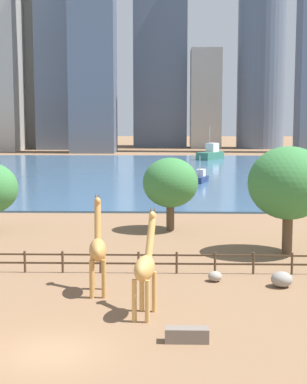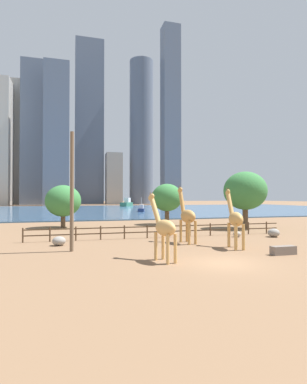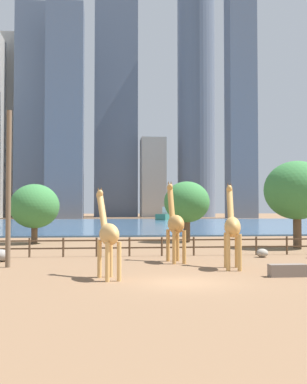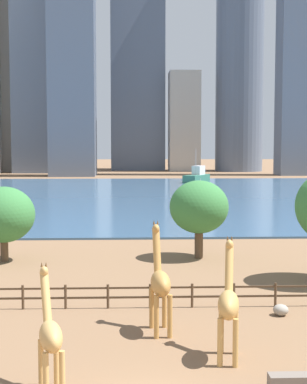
% 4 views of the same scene
% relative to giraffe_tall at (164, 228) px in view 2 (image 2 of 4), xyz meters
% --- Properties ---
extents(ground_plane, '(400.00, 400.00, 0.00)m').
position_rel_giraffe_tall_xyz_m(ground_plane, '(3.35, 78.49, -2.10)').
color(ground_plane, brown).
extents(harbor_water, '(180.00, 86.00, 0.20)m').
position_rel_giraffe_tall_xyz_m(harbor_water, '(3.35, 75.49, -2.00)').
color(harbor_water, '#3D6084').
rests_on(harbor_water, ground).
extents(giraffe_tall, '(1.35, 3.12, 4.39)m').
position_rel_giraffe_tall_xyz_m(giraffe_tall, '(0.00, 0.00, 0.00)').
color(giraffe_tall, tan).
rests_on(giraffe_tall, ground).
extents(giraffe_companion, '(1.23, 3.38, 4.83)m').
position_rel_giraffe_tall_xyz_m(giraffe_companion, '(6.82, 3.06, 0.20)').
color(giraffe_companion, tan).
rests_on(giraffe_companion, ground).
extents(giraffe_young, '(1.10, 3.07, 5.08)m').
position_rel_giraffe_tall_xyz_m(giraffe_young, '(4.19, 6.54, 0.26)').
color(giraffe_young, '#C18C47').
rests_on(giraffe_young, ground).
extents(utility_pole, '(0.28, 0.28, 8.86)m').
position_rel_giraffe_tall_xyz_m(utility_pole, '(-5.54, 5.03, 2.33)').
color(utility_pole, brown).
rests_on(utility_pole, ground).
extents(boulder_near_fence, '(1.08, 1.01, 0.76)m').
position_rel_giraffe_tall_xyz_m(boulder_near_fence, '(-6.54, 8.04, -1.72)').
color(boulder_near_fence, gray).
rests_on(boulder_near_fence, ground).
extents(boulder_by_pole, '(1.16, 1.13, 0.84)m').
position_rel_giraffe_tall_xyz_m(boulder_by_pole, '(14.03, 7.86, -1.67)').
color(boulder_by_pole, gray).
rests_on(boulder_by_pole, ground).
extents(boulder_small, '(0.78, 0.77, 0.58)m').
position_rel_giraffe_tall_xyz_m(boulder_small, '(10.49, 8.87, -1.81)').
color(boulder_small, gray).
rests_on(boulder_small, ground).
extents(feeding_trough, '(1.80, 0.60, 0.60)m').
position_rel_giraffe_tall_xyz_m(feeding_trough, '(8.65, -0.20, -1.80)').
color(feeding_trough, '#72665B').
rests_on(feeding_trough, ground).
extents(enclosure_fence, '(26.12, 0.14, 1.30)m').
position_rel_giraffe_tall_xyz_m(enclosure_fence, '(3.09, 10.49, -1.33)').
color(enclosure_fence, '#4C3826').
rests_on(enclosure_fence, ground).
extents(tree_left_large, '(5.43, 5.43, 7.27)m').
position_rel_giraffe_tall_xyz_m(tree_left_large, '(15.87, 15.78, 2.69)').
color(tree_left_large, brown).
rests_on(tree_left_large, ground).
extents(tree_center_broad, '(4.60, 4.60, 5.58)m').
position_rel_giraffe_tall_xyz_m(tree_center_broad, '(-6.57, 23.13, 1.40)').
color(tree_center_broad, brown).
rests_on(tree_center_broad, ground).
extents(tree_right_tall, '(4.48, 4.48, 5.95)m').
position_rel_giraffe_tall_xyz_m(tree_right_tall, '(8.00, 23.87, 1.81)').
color(tree_right_tall, brown).
rests_on(tree_right_tall, ground).
extents(boat_ferry, '(2.67, 4.40, 3.73)m').
position_rel_giraffe_tall_xyz_m(boat_ferry, '(12.23, 58.44, -1.27)').
color(boat_ferry, navy).
rests_on(boat_ferry, harbor_water).
extents(boat_sailboat, '(6.54, 8.32, 7.18)m').
position_rel_giraffe_tall_xyz_m(boat_sailboat, '(16.93, 105.28, -0.70)').
color(boat_sailboat, '#337259').
rests_on(boat_sailboat, harbor_water).
extents(skyline_tower_needle, '(11.78, 10.49, 69.01)m').
position_rel_giraffe_tall_xyz_m(skyline_tower_needle, '(-12.31, 133.64, 32.41)').
color(skyline_tower_needle, slate).
rests_on(skyline_tower_needle, ground).
extents(skyline_block_central, '(15.50, 13.21, 67.47)m').
position_rel_giraffe_tall_xyz_m(skyline_block_central, '(-33.64, 160.16, 31.64)').
color(skyline_block_central, '#B7B2A8').
rests_on(skyline_block_central, ground).
extents(skyline_block_left, '(9.28, 8.30, 97.26)m').
position_rel_giraffe_tall_xyz_m(skyline_block_left, '(46.48, 135.51, 46.54)').
color(skyline_block_left, slate).
rests_on(skyline_block_left, ground).
extents(skyline_block_right, '(16.67, 14.81, 98.56)m').
position_rel_giraffe_tall_xyz_m(skyline_block_right, '(4.97, 168.16, 47.18)').
color(skyline_block_right, slate).
rests_on(skyline_block_right, ground).
extents(skyline_tower_short, '(14.32, 14.32, 86.72)m').
position_rel_giraffe_tall_xyz_m(skyline_tower_short, '(35.57, 158.17, 41.26)').
color(skyline_tower_short, slate).
rests_on(skyline_tower_short, ground).
extents(skyline_block_wide, '(17.23, 12.63, 76.01)m').
position_rel_giraffe_tall_xyz_m(skyline_block_wide, '(-22.17, 152.31, 35.91)').
color(skyline_block_wide, slate).
rests_on(skyline_block_wide, ground).
extents(skyline_tower_far, '(9.23, 10.44, 30.01)m').
position_rel_giraffe_tall_xyz_m(skyline_tower_far, '(18.98, 159.62, 12.91)').
color(skyline_tower_far, '#B7B2A8').
rests_on(skyline_tower_far, ground).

